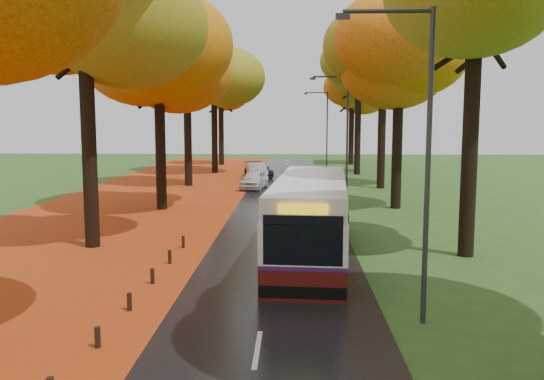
# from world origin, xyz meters

# --- Properties ---
(road) EXTENTS (6.50, 90.00, 0.04)m
(road) POSITION_xyz_m (0.00, 25.00, 0.02)
(road) COLOR black
(road) RESTS_ON ground
(centre_line) EXTENTS (0.12, 90.00, 0.01)m
(centre_line) POSITION_xyz_m (0.00, 25.00, 0.04)
(centre_line) COLOR silver
(centre_line) RESTS_ON road
(leaf_verge) EXTENTS (12.00, 90.00, 0.02)m
(leaf_verge) POSITION_xyz_m (-9.00, 25.00, 0.01)
(leaf_verge) COLOR maroon
(leaf_verge) RESTS_ON ground
(leaf_drift) EXTENTS (0.90, 90.00, 0.01)m
(leaf_drift) POSITION_xyz_m (-3.05, 25.00, 0.04)
(leaf_drift) COLOR #B44112
(leaf_drift) RESTS_ON road
(trees_left) EXTENTS (9.20, 74.00, 13.88)m
(trees_left) POSITION_xyz_m (-7.18, 27.06, 9.53)
(trees_left) COLOR black
(trees_left) RESTS_ON ground
(trees_right) EXTENTS (9.30, 74.20, 13.96)m
(trees_right) POSITION_xyz_m (7.19, 26.91, 9.69)
(trees_right) COLOR black
(trees_right) RESTS_ON ground
(bollard_row) EXTENTS (0.11, 23.51, 0.52)m
(bollard_row) POSITION_xyz_m (-3.70, 4.70, 0.26)
(bollard_row) COLOR black
(bollard_row) RESTS_ON ground
(streetlamp_near) EXTENTS (2.45, 0.18, 8.00)m
(streetlamp_near) POSITION_xyz_m (3.95, 8.00, 4.71)
(streetlamp_near) COLOR #333538
(streetlamp_near) RESTS_ON ground
(streetlamp_mid) EXTENTS (2.45, 0.18, 8.00)m
(streetlamp_mid) POSITION_xyz_m (3.95, 30.00, 4.71)
(streetlamp_mid) COLOR #333538
(streetlamp_mid) RESTS_ON ground
(streetlamp_far) EXTENTS (2.45, 0.18, 8.00)m
(streetlamp_far) POSITION_xyz_m (3.95, 52.00, 4.71)
(streetlamp_far) COLOR #333538
(streetlamp_far) RESTS_ON ground
(bus) EXTENTS (3.41, 11.54, 3.00)m
(bus) POSITION_xyz_m (1.48, 15.05, 1.61)
(bus) COLOR #4C0F0B
(bus) RESTS_ON road
(car_white) EXTENTS (2.26, 4.23, 1.37)m
(car_white) POSITION_xyz_m (-2.14, 36.30, 0.72)
(car_white) COLOR silver
(car_white) RESTS_ON road
(car_silver) EXTENTS (2.20, 4.60, 1.45)m
(car_silver) POSITION_xyz_m (-2.35, 42.99, 0.77)
(car_silver) COLOR gray
(car_silver) RESTS_ON road
(car_dark) EXTENTS (3.22, 4.90, 1.32)m
(car_dark) POSITION_xyz_m (-2.35, 45.17, 0.70)
(car_dark) COLOR black
(car_dark) RESTS_ON road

